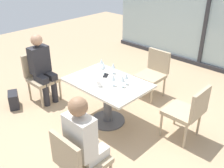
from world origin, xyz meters
TOP-DOWN VIEW (x-y plane):
  - ground_plane at (0.00, 0.00)m, footprint 12.00×12.00m
  - window_wall_backdrop at (0.00, 3.20)m, footprint 5.01×0.10m
  - dining_table_main at (0.00, 0.00)m, footprint 1.24×0.85m
  - chair_front_right at (0.76, -1.23)m, footprint 0.46×0.50m
  - chair_side_end at (-1.41, -0.32)m, footprint 0.50×0.46m
  - chair_near_window at (0.00, 1.23)m, footprint 0.46×0.51m
  - chair_far_right at (1.14, 0.48)m, footprint 0.50×0.46m
  - person_front_right at (0.76, -1.12)m, footprint 0.34×0.39m
  - person_side_end at (-1.31, -0.32)m, footprint 0.39×0.34m
  - wine_glass_0 at (0.28, 0.03)m, footprint 0.07×0.07m
  - wine_glass_1 at (-0.40, 0.27)m, footprint 0.07×0.07m
  - wine_glass_2 at (0.16, -0.03)m, footprint 0.07×0.07m
  - wine_glass_3 at (-0.26, 0.17)m, footprint 0.07×0.07m
  - wine_glass_4 at (0.26, 0.13)m, footprint 0.07×0.07m
  - wine_glass_5 at (-0.14, 0.27)m, footprint 0.07×0.07m
  - coffee_cup at (0.01, -0.19)m, footprint 0.08×0.08m
  - cell_phone_on_table at (-0.16, 0.13)m, footprint 0.13×0.16m
  - handbag_1 at (-1.52, -0.85)m, footprint 0.34×0.28m

SIDE VIEW (x-z plane):
  - ground_plane at x=0.00m, z-range 0.00..0.00m
  - handbag_1 at x=-1.52m, z-range 0.00..0.28m
  - chair_front_right at x=0.76m, z-range 0.06..0.93m
  - chair_side_end at x=-1.41m, z-range 0.06..0.93m
  - chair_near_window at x=0.00m, z-range 0.06..0.93m
  - chair_far_right at x=1.14m, z-range 0.06..0.93m
  - dining_table_main at x=0.00m, z-range 0.17..0.90m
  - person_front_right at x=0.76m, z-range 0.07..1.33m
  - person_side_end at x=-1.31m, z-range 0.07..1.33m
  - cell_phone_on_table at x=-0.16m, z-range 0.73..0.74m
  - coffee_cup at x=0.01m, z-range 0.73..0.82m
  - wine_glass_0 at x=0.28m, z-range 0.77..0.95m
  - wine_glass_1 at x=-0.40m, z-range 0.77..0.95m
  - wine_glass_2 at x=0.16m, z-range 0.77..0.95m
  - wine_glass_3 at x=-0.26m, z-range 0.77..0.95m
  - wine_glass_4 at x=0.26m, z-range 0.77..0.95m
  - wine_glass_5 at x=-0.14m, z-range 0.77..0.95m
  - window_wall_backdrop at x=0.00m, z-range -0.14..2.56m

